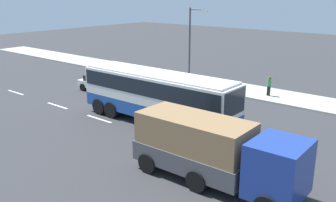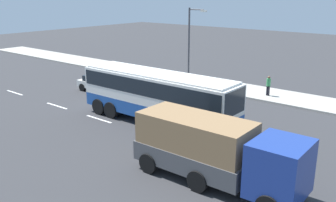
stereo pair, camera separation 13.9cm
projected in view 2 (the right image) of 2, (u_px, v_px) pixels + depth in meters
The scene contains 8 objects.
ground_plane at pixel (190, 126), 23.34m from camera, with size 120.00×120.00×0.00m, color #333335.
sidewalk_curb at pixel (260, 93), 30.61m from camera, with size 80.00×4.00×0.15m, color #A8A399.
lane_centreline at pixel (100, 119), 24.50m from camera, with size 23.86×0.16×0.01m.
coach_bus at pixel (157, 92), 23.27m from camera, with size 10.97×2.72×3.28m.
cargo_truck at pixel (215, 150), 15.97m from camera, with size 7.70×2.61×2.82m.
car_white_minivan at pixel (101, 83), 31.25m from camera, with size 4.31×2.22×1.34m.
pedestrian_near_curb at pixel (268, 84), 29.34m from camera, with size 0.32×0.32×1.59m.
street_lamp at pixel (191, 41), 32.22m from camera, with size 1.79×0.24×6.68m.
Camera 2 is at (12.75, -17.92, 8.09)m, focal length 39.63 mm.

